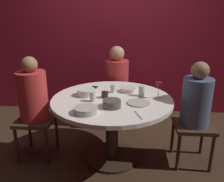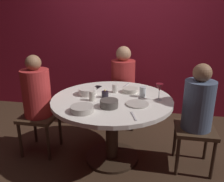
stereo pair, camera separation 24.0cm
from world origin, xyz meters
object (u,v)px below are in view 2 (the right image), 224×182
at_px(seated_diner_left, 37,95).
at_px(dining_table, 112,112).
at_px(bowl_sauce_side, 88,91).
at_px(cup_by_right_diner, 92,96).
at_px(bowl_serving_large, 130,90).
at_px(cup_near_candle, 143,92).
at_px(seated_diner_right, 198,107).
at_px(cell_phone, 97,87).
at_px(dinner_plate, 137,104).
at_px(bowl_small_white, 82,109).
at_px(cup_by_left_diner, 115,88).
at_px(bowl_salad_center, 109,104).
at_px(candle_holder, 105,94).
at_px(seated_diner_back, 123,78).
at_px(wine_glass, 159,88).

bearing_deg(seated_diner_left, dining_table, 0.00).
relative_size(bowl_sauce_side, cup_by_right_diner, 1.95).
height_order(bowl_serving_large, cup_near_candle, cup_near_candle).
height_order(seated_diner_right, cell_phone, seated_diner_right).
bearing_deg(cup_by_right_diner, bowl_sauce_side, 119.67).
relative_size(seated_diner_right, bowl_sauce_side, 5.80).
relative_size(seated_diner_left, bowl_sauce_side, 5.94).
xyz_separation_m(dinner_plate, cell_phone, (-0.53, 0.45, -0.00)).
distance_m(dinner_plate, cup_by_right_diner, 0.47).
relative_size(dinner_plate, bowl_small_white, 1.07).
bearing_deg(cup_by_left_diner, bowl_salad_center, -88.23).
height_order(dining_table, candle_holder, candle_holder).
height_order(dining_table, bowl_small_white, bowl_small_white).
bearing_deg(bowl_serving_large, seated_diner_left, -167.62).
distance_m(seated_diner_back, bowl_serving_large, 0.66).
bearing_deg(bowl_small_white, cup_near_candle, 43.79).
height_order(bowl_serving_large, cup_by_left_diner, cup_by_left_diner).
bearing_deg(bowl_sauce_side, seated_diner_left, -173.64).
height_order(seated_diner_left, bowl_small_white, seated_diner_left).
bearing_deg(dining_table, bowl_serving_large, 53.66).
xyz_separation_m(wine_glass, cup_by_left_diner, (-0.48, 0.15, -0.08)).
bearing_deg(cup_near_candle, dinner_plate, -99.06).
bearing_deg(dinner_plate, bowl_serving_large, 107.37).
relative_size(bowl_sauce_side, cup_by_left_diner, 2.08).
bearing_deg(seated_diner_right, bowl_small_white, 20.21).
relative_size(bowl_salad_center, cup_by_left_diner, 1.86).
xyz_separation_m(seated_diner_right, cup_by_left_diner, (-0.87, 0.19, 0.08)).
xyz_separation_m(bowl_serving_large, bowl_salad_center, (-0.15, -0.47, 0.01)).
bearing_deg(bowl_salad_center, wine_glass, 31.19).
height_order(seated_diner_right, wine_glass, seated_diner_right).
height_order(seated_diner_back, candle_holder, seated_diner_back).
height_order(cell_phone, bowl_small_white, bowl_small_white).
bearing_deg(bowl_serving_large, seated_diner_back, 104.51).
bearing_deg(bowl_serving_large, cell_phone, 166.98).
distance_m(seated_diner_left, cup_by_left_diner, 0.89).
distance_m(bowl_serving_large, bowl_small_white, 0.72).
distance_m(bowl_small_white, bowl_sauce_side, 0.47).
relative_size(bowl_small_white, bowl_sauce_side, 1.08).
relative_size(seated_diner_back, dinner_plate, 5.13).
bearing_deg(candle_holder, wine_glass, 2.77).
xyz_separation_m(dinner_plate, cup_by_right_diner, (-0.47, 0.03, 0.04)).
bearing_deg(candle_holder, dinner_plate, -21.95).
distance_m(wine_glass, cup_by_left_diner, 0.51).
bearing_deg(seated_diner_right, seated_diner_back, -44.80).
xyz_separation_m(bowl_small_white, cup_by_right_diner, (0.02, 0.29, 0.02)).
bearing_deg(cup_by_left_diner, seated_diner_back, 90.27).
bearing_deg(cell_phone, wine_glass, -5.84).
height_order(dining_table, bowl_serving_large, bowl_serving_large).
distance_m(dinner_plate, bowl_sauce_side, 0.60).
distance_m(dining_table, seated_diner_right, 0.88).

